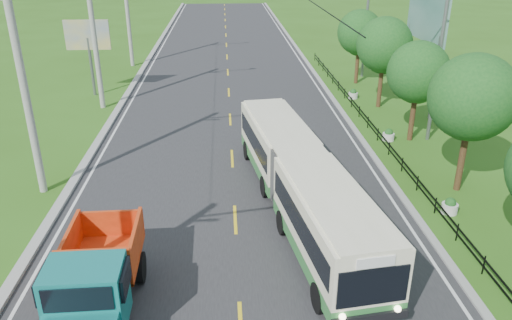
{
  "coord_description": "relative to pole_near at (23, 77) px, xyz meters",
  "views": [
    {
      "loc": [
        -0.27,
        -10.98,
        10.02
      ],
      "look_at": [
        0.91,
        7.45,
        1.9
      ],
      "focal_mm": 35.0,
      "sensor_mm": 36.0,
      "label": 1
    }
  ],
  "objects": [
    {
      "name": "road",
      "position": [
        8.26,
        11.0,
        -5.08
      ],
      "size": [
        14.0,
        120.0,
        0.02
      ],
      "primitive_type": "cube",
      "color": "#28282B",
      "rests_on": "ground"
    },
    {
      "name": "curb_left",
      "position": [
        1.06,
        11.0,
        -5.02
      ],
      "size": [
        0.4,
        120.0,
        0.15
      ],
      "primitive_type": "cube",
      "color": "#9E9E99",
      "rests_on": "ground"
    },
    {
      "name": "curb_right",
      "position": [
        15.41,
        11.0,
        -5.04
      ],
      "size": [
        0.3,
        120.0,
        0.1
      ],
      "primitive_type": "cube",
      "color": "#9E9E99",
      "rests_on": "ground"
    },
    {
      "name": "edge_line_left",
      "position": [
        1.61,
        11.0,
        -5.07
      ],
      "size": [
        0.12,
        120.0,
        0.0
      ],
      "primitive_type": "cube",
      "color": "silver",
      "rests_on": "road"
    },
    {
      "name": "edge_line_right",
      "position": [
        14.91,
        11.0,
        -5.07
      ],
      "size": [
        0.12,
        120.0,
        0.0
      ],
      "primitive_type": "cube",
      "color": "silver",
      "rests_on": "road"
    },
    {
      "name": "railing_right",
      "position": [
        16.26,
        5.0,
        -4.79
      ],
      "size": [
        0.04,
        40.0,
        0.6
      ],
      "primitive_type": "cube",
      "color": "black",
      "rests_on": "ground"
    },
    {
      "name": "pole_near",
      "position": [
        0.0,
        0.0,
        0.0
      ],
      "size": [
        3.51,
        0.32,
        10.0
      ],
      "color": "gray",
      "rests_on": "ground"
    },
    {
      "name": "pole_mid",
      "position": [
        0.0,
        12.0,
        0.0
      ],
      "size": [
        3.51,
        0.32,
        10.0
      ],
      "color": "gray",
      "rests_on": "ground"
    },
    {
      "name": "pole_far",
      "position": [
        0.0,
        24.0,
        0.0
      ],
      "size": [
        3.51,
        0.32,
        10.0
      ],
      "color": "gray",
      "rests_on": "ground"
    },
    {
      "name": "tree_third",
      "position": [
        18.12,
        -0.86,
        -1.11
      ],
      "size": [
        3.6,
        3.62,
        6.0
      ],
      "color": "#382314",
      "rests_on": "ground"
    },
    {
      "name": "tree_fourth",
      "position": [
        18.12,
        5.14,
        -1.51
      ],
      "size": [
        3.24,
        3.31,
        5.4
      ],
      "color": "#382314",
      "rests_on": "ground"
    },
    {
      "name": "tree_fifth",
      "position": [
        18.12,
        11.14,
        -1.24
      ],
      "size": [
        3.48,
        3.52,
        5.8
      ],
      "color": "#382314",
      "rests_on": "ground"
    },
    {
      "name": "tree_back",
      "position": [
        18.12,
        17.14,
        -1.44
      ],
      "size": [
        3.3,
        3.36,
        5.5
      ],
      "color": "#382314",
      "rests_on": "ground"
    },
    {
      "name": "streetlight_mid",
      "position": [
        18.9,
        5.0,
        -0.19
      ],
      "size": [
        3.02,
        0.2,
        9.07
      ],
      "color": "slate",
      "rests_on": "ground"
    },
    {
      "name": "streetlight_far",
      "position": [
        18.9,
        19.0,
        -0.19
      ],
      "size": [
        3.02,
        0.2,
        9.07
      ],
      "color": "slate",
      "rests_on": "ground"
    },
    {
      "name": "planter_near",
      "position": [
        16.86,
        -3.0,
        -4.81
      ],
      "size": [
        0.64,
        0.64,
        0.67
      ],
      "color": "silver",
      "rests_on": "ground"
    },
    {
      "name": "planter_mid",
      "position": [
        16.86,
        5.0,
        -4.81
      ],
      "size": [
        0.64,
        0.64,
        0.67
      ],
      "color": "silver",
      "rests_on": "ground"
    },
    {
      "name": "planter_far",
      "position": [
        16.86,
        13.0,
        -4.81
      ],
      "size": [
        0.64,
        0.64,
        0.67
      ],
      "color": "silver",
      "rests_on": "ground"
    },
    {
      "name": "billboard_left",
      "position": [
        -1.24,
        15.0,
        -1.23
      ],
      "size": [
        3.0,
        0.2,
        5.2
      ],
      "color": "slate",
      "rests_on": "ground"
    },
    {
      "name": "billboard_right",
      "position": [
        20.56,
        11.0,
        0.25
      ],
      "size": [
        0.24,
        6.0,
        7.3
      ],
      "color": "slate",
      "rests_on": "ground"
    },
    {
      "name": "bus",
      "position": [
        10.82,
        -2.7,
        -3.5
      ],
      "size": [
        4.07,
        13.93,
        2.66
      ],
      "rotation": [
        0.0,
        0.0,
        0.14
      ],
      "color": "#307937",
      "rests_on": "ground"
    },
    {
      "name": "dump_truck",
      "position": [
        4.19,
        -8.35,
        -3.75
      ],
      "size": [
        2.33,
        5.7,
        2.37
      ],
      "rotation": [
        0.0,
        0.0,
        0.02
      ],
      "color": "#137472",
      "rests_on": "ground"
    }
  ]
}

